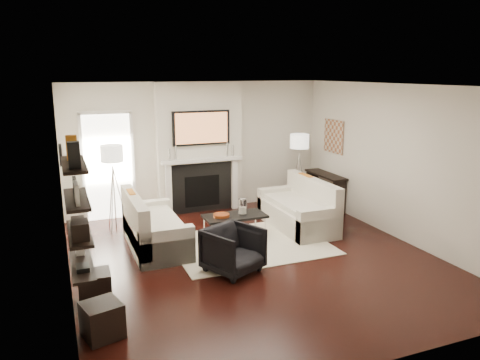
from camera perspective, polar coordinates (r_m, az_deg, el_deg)
name	(u,v)px	position (r m, az deg, el deg)	size (l,w,h in m)	color
room_envelope	(255,176)	(7.14, 1.79, 0.55)	(6.00, 6.00, 6.00)	black
chimney_breast	(199,148)	(9.79, -4.97, 3.95)	(1.80, 0.25, 2.70)	silver
fireplace_surround	(202,188)	(9.83, -4.64, -0.94)	(1.30, 0.02, 1.04)	black
firebox	(202,191)	(9.85, -4.62, -1.34)	(0.75, 0.02, 0.65)	black
mantel_pilaster_l	(169,190)	(9.62, -8.69, -1.19)	(0.12, 0.08, 1.10)	white
mantel_pilaster_r	(235,184)	(10.03, -0.66, -0.44)	(0.12, 0.08, 1.10)	white
mantel_shelf	(202,160)	(9.66, -4.62, 2.45)	(1.70, 0.18, 0.07)	white
tv_body	(201,128)	(9.58, -4.74, 6.35)	(1.20, 0.06, 0.70)	black
tv_screen	(202,128)	(9.55, -4.68, 6.33)	(1.10, 0.01, 0.62)	#BF723F
candlestick_l_tall	(176,153)	(9.49, -7.83, 3.31)	(0.04, 0.04, 0.30)	silver
candlestick_l_short	(169,155)	(9.47, -8.59, 3.07)	(0.04, 0.04, 0.24)	silver
candlestick_r_tall	(227,149)	(9.81, -1.58, 3.75)	(0.04, 0.04, 0.30)	silver
candlestick_r_short	(233,150)	(9.86, -0.87, 3.62)	(0.04, 0.04, 0.24)	silver
hallway_panel	(108,167)	(9.59, -15.75, 1.49)	(0.90, 0.02, 2.10)	white
door_trim_l	(83,169)	(9.53, -18.60, 1.23)	(0.06, 0.06, 2.16)	white
door_trim_r	(133,166)	(9.63, -12.90, 1.70)	(0.06, 0.06, 2.16)	white
door_trim_top	(105,113)	(9.42, -16.15, 7.91)	(1.02, 0.06, 0.06)	white
rug	(249,244)	(8.10, 1.12, -7.84)	(2.60, 2.00, 0.01)	beige
loveseat_left_base	(156,236)	(8.03, -10.18, -6.69)	(0.85, 1.80, 0.42)	beige
loveseat_left_back	(135,220)	(7.87, -12.67, -4.78)	(0.18, 1.80, 0.80)	beige
loveseat_left_arm_n	(167,247)	(7.25, -8.88, -8.07)	(0.85, 0.18, 0.60)	beige
loveseat_left_arm_s	(147,217)	(8.76, -11.30, -4.43)	(0.85, 0.18, 0.60)	beige
loveseat_left_cushion	(159,221)	(7.96, -9.90, -4.89)	(0.63, 1.44, 0.10)	beige
pillow_left_orange	(132,203)	(8.10, -13.09, -2.79)	(0.10, 0.42, 0.42)	#BD6A17
pillow_left_charcoal	(138,214)	(7.53, -12.36, -4.04)	(0.10, 0.40, 0.40)	black
loveseat_right_base	(297,217)	(8.95, 6.96, -4.48)	(0.85, 1.80, 0.42)	beige
loveseat_right_back	(313,199)	(9.03, 8.88, -2.31)	(0.18, 1.80, 0.80)	beige
loveseat_right_arm_n	(320,225)	(8.26, 9.67, -5.43)	(0.85, 0.18, 0.60)	beige
loveseat_right_arm_s	(278,201)	(9.61, 4.66, -2.63)	(0.85, 0.18, 0.60)	beige
loveseat_right_cushion	(295,204)	(8.86, 6.72, -2.91)	(0.63, 1.44, 0.10)	beige
pillow_right_orange	(305,185)	(9.23, 7.98, -0.63)	(0.10, 0.42, 0.42)	#BD6A17
pillow_right_charcoal	(322,193)	(8.73, 9.92, -1.56)	(0.10, 0.40, 0.40)	black
coffee_table	(235,216)	(8.30, -0.65, -4.43)	(1.10, 0.55, 0.04)	black
coffee_leg_nw	(212,235)	(8.01, -3.43, -6.69)	(0.02, 0.02, 0.38)	silver
coffee_leg_ne	(265,228)	(8.36, 3.11, -5.83)	(0.02, 0.02, 0.38)	silver
coffee_leg_sw	(204,227)	(8.41, -4.39, -5.74)	(0.02, 0.02, 0.38)	silver
coffee_leg_se	(255,221)	(8.74, 1.90, -4.97)	(0.02, 0.02, 0.38)	silver
hurricane_glass	(243,207)	(8.31, 0.31, -3.26)	(0.16, 0.16, 0.27)	white
hurricane_candle	(243,210)	(8.33, 0.31, -3.69)	(0.09, 0.09, 0.13)	white
copper_bowl	(221,215)	(8.20, -2.28, -4.32)	(0.29, 0.29, 0.05)	#BA4E1F
armchair	(233,248)	(6.94, -0.83, -8.27)	(0.72, 0.68, 0.75)	black
lamp_left_post	(115,199)	(8.97, -15.04, -2.22)	(0.02, 0.02, 1.20)	silver
lamp_left_shade	(112,153)	(8.79, -15.36, 3.14)	(0.40, 0.40, 0.30)	white
lamp_left_leg_a	(121,198)	(8.98, -14.34, -2.15)	(0.02, 0.02, 1.25)	silver
lamp_left_leg_b	(111,198)	(9.05, -15.46, -2.10)	(0.02, 0.02, 1.25)	silver
lamp_left_leg_c	(112,200)	(8.87, -15.31, -2.40)	(0.02, 0.02, 1.25)	silver
lamp_right_post	(298,180)	(10.21, 7.13, -0.01)	(0.02, 0.02, 1.20)	silver
lamp_right_shade	(300,141)	(10.05, 7.27, 4.71)	(0.40, 0.40, 0.30)	white
lamp_right_leg_a	(303,180)	(10.27, 7.67, 0.04)	(0.02, 0.02, 1.25)	silver
lamp_right_leg_b	(294,179)	(10.27, 6.61, 0.08)	(0.02, 0.02, 1.25)	silver
lamp_right_leg_c	(298,181)	(10.11, 7.12, -0.15)	(0.02, 0.02, 1.25)	silver
console_top	(326,175)	(10.23, 10.40, 0.64)	(0.35, 1.20, 0.04)	black
console_leg_n	(339,198)	(9.87, 12.00, -2.13)	(0.30, 0.04, 0.71)	black
console_leg_s	(312,186)	(10.77, 8.77, -0.72)	(0.30, 0.04, 0.71)	black
wall_art	(334,136)	(10.17, 11.36, 5.23)	(0.03, 0.70, 0.70)	#9A704D
shelf_bottom	(82,266)	(5.82, -18.70, -9.87)	(0.25, 1.00, 0.04)	black
shelf_lower	(79,233)	(5.68, -18.99, -6.15)	(0.25, 1.00, 0.04)	black
shelf_upper	(77,199)	(5.56, -19.30, -2.25)	(0.25, 1.00, 0.04)	black
shelf_top	(74,165)	(5.48, -19.61, 1.79)	(0.25, 1.00, 0.04)	black
decor_magfile_a	(74,155)	(5.14, -19.58, 2.87)	(0.12, 0.10, 0.28)	black
decor_magfile_b	(72,148)	(5.66, -19.84, 3.74)	(0.12, 0.10, 0.28)	#BD6A17
decor_frame_a	(77,193)	(5.32, -19.28, -1.51)	(0.04, 0.30, 0.22)	white
decor_frame_b	(75,185)	(5.78, -19.51, -0.61)	(0.04, 0.22, 0.18)	black
decor_wine_rack	(80,230)	(5.40, -18.93, -5.82)	(0.18, 0.25, 0.20)	black
decor_box_small	(78,222)	(5.84, -19.16, -4.84)	(0.15, 0.12, 0.12)	black
decor_books	(83,268)	(5.65, -18.63, -10.10)	(0.14, 0.20, 0.05)	black
decor_box_tall	(80,248)	(6.08, -18.96, -7.79)	(0.10, 0.10, 0.18)	white
clock_rim	(61,155)	(7.38, -21.04, 2.86)	(0.34, 0.34, 0.04)	black
clock_face	(62,155)	(7.38, -20.84, 2.88)	(0.29, 0.29, 0.01)	white
ottoman_near	(95,287)	(6.44, -17.26, -12.35)	(0.40, 0.40, 0.40)	black
ottoman_far	(102,320)	(5.65, -16.46, -16.04)	(0.40, 0.40, 0.40)	black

